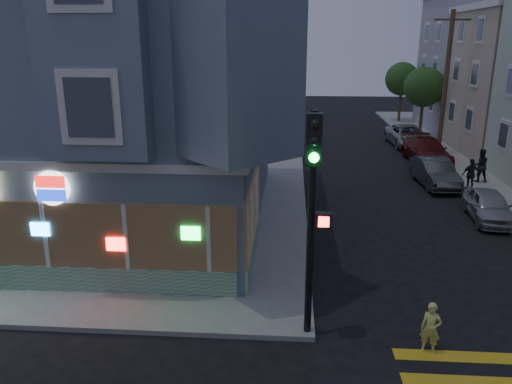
# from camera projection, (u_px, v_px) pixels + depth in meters

# --- Properties ---
(sidewalk_nw) EXTENTS (33.00, 42.00, 0.15)m
(sidewalk_nw) POSITION_uv_depth(u_px,v_px,m) (58.00, 152.00, 33.84)
(sidewalk_nw) COLOR gray
(sidewalk_nw) RESTS_ON ground
(corner_building) EXTENTS (14.60, 14.60, 11.40)m
(corner_building) POSITION_uv_depth(u_px,v_px,m) (88.00, 80.00, 20.18)
(corner_building) COLOR slate
(corner_building) RESTS_ON sidewalk_nw
(row_house_d) EXTENTS (12.00, 8.60, 10.50)m
(row_house_d) POSITION_uv_depth(u_px,v_px,m) (505.00, 65.00, 40.50)
(row_house_d) COLOR #938F9E
(row_house_d) RESTS_ON sidewalk_ne
(utility_pole) EXTENTS (2.20, 0.30, 9.00)m
(utility_pole) POSITION_uv_depth(u_px,v_px,m) (446.00, 82.00, 31.65)
(utility_pole) COLOR #4C3826
(utility_pole) RESTS_ON sidewalk_ne
(street_tree_near) EXTENTS (3.00, 3.00, 5.30)m
(street_tree_near) POSITION_uv_depth(u_px,v_px,m) (424.00, 87.00, 37.61)
(street_tree_near) COLOR #4C3826
(street_tree_near) RESTS_ON sidewalk_ne
(street_tree_far) EXTENTS (3.00, 3.00, 5.30)m
(street_tree_far) POSITION_uv_depth(u_px,v_px,m) (402.00, 79.00, 45.24)
(street_tree_far) COLOR #4C3826
(street_tree_far) RESTS_ON sidewalk_ne
(running_child) EXTENTS (0.57, 0.47, 1.33)m
(running_child) POSITION_uv_depth(u_px,v_px,m) (431.00, 328.00, 12.13)
(running_child) COLOR #D6D96F
(running_child) RESTS_ON ground
(pedestrian_a) EXTENTS (0.86, 0.67, 1.76)m
(pedestrian_a) POSITION_uv_depth(u_px,v_px,m) (480.00, 165.00, 26.29)
(pedestrian_a) COLOR black
(pedestrian_a) RESTS_ON sidewalk_ne
(pedestrian_b) EXTENTS (0.97, 0.52, 1.57)m
(pedestrian_b) POSITION_uv_depth(u_px,v_px,m) (471.00, 174.00, 24.93)
(pedestrian_b) COLOR black
(pedestrian_b) RESTS_ON sidewalk_ne
(parked_car_a) EXTENTS (1.83, 3.89, 1.29)m
(parked_car_a) POSITION_uv_depth(u_px,v_px,m) (489.00, 206.00, 21.11)
(parked_car_a) COLOR #A7A9AF
(parked_car_a) RESTS_ON ground
(parked_car_b) EXTENTS (1.80, 4.44, 1.43)m
(parked_car_b) POSITION_uv_depth(u_px,v_px,m) (435.00, 172.00, 26.11)
(parked_car_b) COLOR #393D3F
(parked_car_b) RESTS_ON ground
(parked_car_c) EXTENTS (2.43, 5.31, 1.51)m
(parked_car_c) POSITION_uv_depth(u_px,v_px,m) (427.00, 151.00, 30.99)
(parked_car_c) COLOR #5C1715
(parked_car_c) RESTS_ON ground
(parked_car_d) EXTENTS (2.79, 5.44, 1.47)m
(parked_car_d) POSITION_uv_depth(u_px,v_px,m) (408.00, 136.00, 35.96)
(parked_car_d) COLOR #9FA3A9
(parked_car_d) RESTS_ON ground
(traffic_signal) EXTENTS (0.67, 0.64, 5.72)m
(traffic_signal) POSITION_uv_depth(u_px,v_px,m) (313.00, 190.00, 11.68)
(traffic_signal) COLOR black
(traffic_signal) RESTS_ON sidewalk_nw
(fire_hydrant) EXTENTS (0.43, 0.25, 0.74)m
(fire_hydrant) POSITION_uv_depth(u_px,v_px,m) (495.00, 202.00, 21.93)
(fire_hydrant) COLOR silver
(fire_hydrant) RESTS_ON sidewalk_ne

